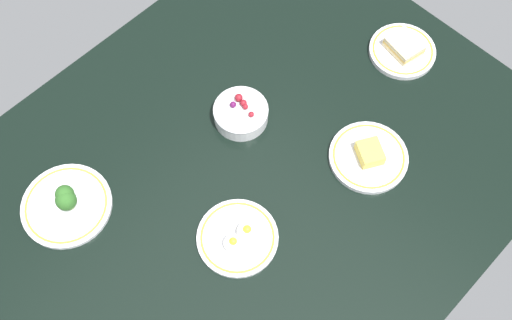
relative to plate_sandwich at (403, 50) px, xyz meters
The scene contains 6 objects.
dining_table 51.61cm from the plate_sandwich, ahead, with size 135.17×111.86×4.00cm, color black.
plate_sandwich is the anchor object (origin of this frame).
bowl_berries 47.69cm from the plate_sandwich, 20.07° to the right, with size 13.93×13.93×6.24cm.
plate_broccoli 94.99cm from the plate_sandwich, 17.34° to the right, with size 21.45×21.45×7.90cm.
plate_cheese 33.91cm from the plate_sandwich, 24.49° to the left, with size 19.47×19.47×4.74cm.
plate_eggs 68.24cm from the plate_sandwich, ahead, with size 18.96×18.96×4.59cm.
Camera 1 is at (46.82, 46.25, 139.06)cm, focal length 42.98 mm.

